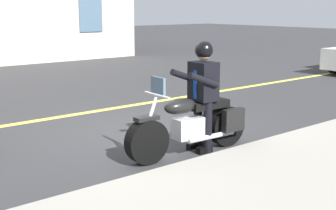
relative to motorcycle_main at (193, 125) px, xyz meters
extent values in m
plane|color=#333335|center=(0.00, -1.48, -0.45)|extent=(80.00, 80.00, 0.00)
cube|color=#E5DB4C|center=(0.00, -3.48, -0.45)|extent=(60.00, 0.16, 0.01)
cylinder|color=black|center=(0.84, -0.05, -0.12)|extent=(0.67, 0.23, 0.66)
cylinder|color=black|center=(-0.70, 0.03, -0.12)|extent=(0.67, 0.23, 0.66)
cube|color=silver|center=(0.05, -0.01, -0.03)|extent=(0.57, 0.31, 0.32)
ellipsoid|color=black|center=(0.25, -0.02, 0.33)|extent=(0.57, 0.31, 0.24)
cube|color=black|center=(-0.30, 0.01, 0.29)|extent=(0.71, 0.32, 0.12)
cube|color=black|center=(-0.64, 0.25, 0.03)|extent=(0.41, 0.14, 0.36)
cube|color=black|center=(-0.67, -0.19, 0.03)|extent=(0.41, 0.14, 0.36)
cylinder|color=silver|center=(0.82, -0.05, 0.15)|extent=(0.35, 0.07, 0.76)
cylinder|color=silver|center=(0.66, -0.04, 0.55)|extent=(0.07, 0.60, 0.04)
cube|color=black|center=(0.84, -0.05, 0.23)|extent=(0.37, 0.18, 0.06)
cylinder|color=silver|center=(-0.25, 0.17, -0.19)|extent=(0.90, 0.13, 0.08)
cube|color=slate|center=(0.64, -0.04, 0.67)|extent=(0.06, 0.32, 0.28)
cylinder|color=black|center=(-0.20, 0.13, -0.03)|extent=(0.14, 0.14, 0.84)
cube|color=black|center=(-0.14, 0.12, -0.40)|extent=(0.27, 0.12, 0.10)
cylinder|color=black|center=(-0.21, -0.11, -0.03)|extent=(0.14, 0.14, 0.84)
cube|color=black|center=(-0.15, -0.11, -0.40)|extent=(0.27, 0.12, 0.10)
cube|color=black|center=(-0.20, 0.01, 0.67)|extent=(0.34, 0.42, 0.60)
cube|color=navy|center=(-0.04, 0.00, 0.63)|extent=(0.03, 0.07, 0.44)
cylinder|color=black|center=(-0.01, 0.22, 0.73)|extent=(0.56, 0.13, 0.28)
cylinder|color=black|center=(-0.04, -0.22, 0.73)|extent=(0.56, 0.13, 0.28)
sphere|color=tan|center=(-0.20, 0.01, 1.10)|extent=(0.22, 0.22, 0.22)
sphere|color=black|center=(-0.20, 0.01, 1.15)|extent=(0.28, 0.28, 0.28)
cylinder|color=black|center=(-9.70, -3.45, -0.13)|extent=(0.64, 0.22, 0.64)
cube|color=slate|center=(-5.24, -12.45, 1.55)|extent=(1.10, 0.06, 1.60)
camera|label=1|loc=(4.53, 5.03, 1.79)|focal=48.24mm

